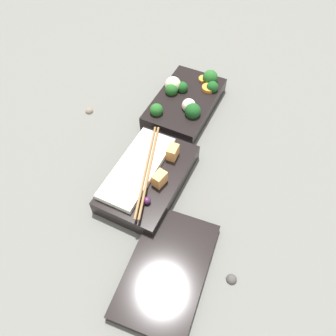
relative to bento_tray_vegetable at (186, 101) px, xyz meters
name	(u,v)px	position (x,y,z in m)	size (l,w,h in m)	color
ground_plane	(166,137)	(0.11, 0.00, -0.02)	(3.00, 3.00, 0.00)	slate
bento_tray_vegetable	(186,101)	(0.00, 0.00, 0.00)	(0.22, 0.13, 0.07)	black
bento_tray_rice	(147,176)	(0.24, 0.02, 0.00)	(0.22, 0.13, 0.06)	black
bento_lid	(167,270)	(0.39, 0.14, -0.02)	(0.22, 0.13, 0.02)	black
pebble_0	(89,110)	(0.11, -0.21, -0.02)	(0.02, 0.02, 0.02)	#7A6B5B
pebble_1	(232,279)	(0.35, 0.24, -0.02)	(0.02, 0.02, 0.02)	#474442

